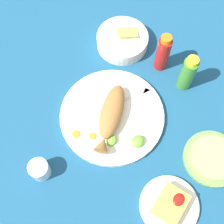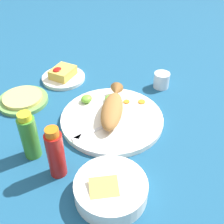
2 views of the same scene
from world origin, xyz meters
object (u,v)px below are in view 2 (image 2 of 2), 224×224
at_px(salt_cup, 161,81).
at_px(side_plate_fries, 64,78).
at_px(fried_fish, 113,108).
at_px(guacamole_bowl, 111,189).
at_px(hot_sauce_bottle_red, 56,153).
at_px(main_plate, 112,119).
at_px(hot_sauce_bottle_green, 29,136).
at_px(tortilla_plate, 23,100).
at_px(fork_near, 95,130).
at_px(fork_far, 86,122).

bearing_deg(salt_cup, side_plate_fries, -71.33).
bearing_deg(side_plate_fries, fried_fish, 65.29).
height_order(salt_cup, guacamole_bowl, guacamole_bowl).
xyz_separation_m(fried_fish, hot_sauce_bottle_red, (0.27, -0.03, 0.03)).
height_order(main_plate, hot_sauce_bottle_red, hot_sauce_bottle_red).
xyz_separation_m(hot_sauce_bottle_green, guacamole_bowl, (0.02, 0.27, -0.04)).
bearing_deg(tortilla_plate, fried_fish, 100.71).
bearing_deg(hot_sauce_bottle_green, guacamole_bowl, 84.66).
height_order(hot_sauce_bottle_red, guacamole_bowl, hot_sauce_bottle_red).
relative_size(main_plate, side_plate_fries, 1.97).
xyz_separation_m(main_plate, salt_cup, (-0.27, 0.08, 0.02)).
height_order(fried_fish, hot_sauce_bottle_green, hot_sauce_bottle_green).
relative_size(main_plate, salt_cup, 5.64).
height_order(main_plate, guacamole_bowl, guacamole_bowl).
bearing_deg(salt_cup, tortilla_plate, -52.21).
relative_size(fried_fish, guacamole_bowl, 1.30).
height_order(main_plate, side_plate_fries, main_plate).
bearing_deg(guacamole_bowl, tortilla_plate, -114.56).
distance_m(fork_near, hot_sauce_bottle_green, 0.20).
distance_m(fork_far, salt_cup, 0.37).
distance_m(main_plate, hot_sauce_bottle_red, 0.27).
relative_size(fried_fish, hot_sauce_bottle_red, 1.50).
relative_size(hot_sauce_bottle_green, salt_cup, 2.52).
height_order(hot_sauce_bottle_red, hot_sauce_bottle_green, hot_sauce_bottle_red).
bearing_deg(hot_sauce_bottle_green, side_plate_fries, -157.85).
bearing_deg(tortilla_plate, guacamole_bowl, 65.44).
xyz_separation_m(fork_far, hot_sauce_bottle_green, (0.17, -0.08, 0.05)).
bearing_deg(side_plate_fries, main_plate, 63.57).
bearing_deg(hot_sauce_bottle_red, side_plate_fries, -147.21).
relative_size(hot_sauce_bottle_red, salt_cup, 2.64).
bearing_deg(main_plate, hot_sauce_bottle_green, -30.12).
relative_size(main_plate, hot_sauce_bottle_green, 2.24).
bearing_deg(hot_sauce_bottle_green, fork_near, 141.41).
xyz_separation_m(fried_fish, hot_sauce_bottle_green, (0.25, -0.13, 0.03)).
relative_size(fork_near, side_plate_fries, 0.98).
bearing_deg(main_plate, tortilla_plate, -81.56).
bearing_deg(main_plate, fork_far, -43.52).
height_order(fork_far, hot_sauce_bottle_red, hot_sauce_bottle_red).
height_order(salt_cup, side_plate_fries, salt_cup).
xyz_separation_m(fried_fish, side_plate_fries, (-0.13, -0.29, -0.04)).
distance_m(fried_fish, hot_sauce_bottle_green, 0.29).
bearing_deg(salt_cup, fork_far, -22.58).
xyz_separation_m(main_plate, hot_sauce_bottle_red, (0.26, -0.03, 0.07)).
bearing_deg(hot_sauce_bottle_red, fork_far, -171.31).
bearing_deg(guacamole_bowl, salt_cup, -174.66).
height_order(fried_fish, fork_near, fried_fish).
height_order(hot_sauce_bottle_red, tortilla_plate, hot_sauce_bottle_red).
bearing_deg(fried_fish, hot_sauce_bottle_red, -24.89).
bearing_deg(fried_fish, side_plate_fries, -133.75).
bearing_deg(guacamole_bowl, side_plate_fries, -134.06).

